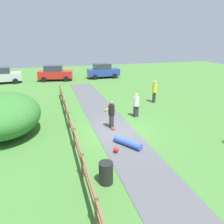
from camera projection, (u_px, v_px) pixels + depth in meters
The scene contains 13 objects.
ground_plane at pixel (115, 131), 13.14m from camera, with size 60.00×60.00×0.00m, color #427533.
asphalt_path at pixel (115, 131), 13.13m from camera, with size 2.40×28.00×0.02m, color #515156.
wooden_fence at pixel (71, 126), 12.21m from camera, with size 0.12×18.12×1.10m.
bush_large at pixel (3, 115), 12.35m from camera, with size 4.14×4.97×2.42m, color #33702D.
trash_bin at pixel (106, 173), 8.41m from camera, with size 0.56×0.56×0.90m, color black.
skater_riding at pixel (112, 113), 13.25m from camera, with size 0.38×0.80×1.74m.
skater_fallen at pixel (127, 143), 11.25m from camera, with size 1.52×1.58×0.36m.
skateboard_loose at pixel (107, 109), 16.77m from camera, with size 0.71×0.70×0.08m.
bystander_white at pixel (136, 104), 15.15m from camera, with size 0.46×0.46×1.72m.
bystander_yellow at pixel (154, 90), 18.42m from camera, with size 0.54×0.54×1.89m.
parked_car_blue at pixel (103, 71), 29.12m from camera, with size 4.21×2.02×1.92m.
parked_car_red at pixel (55, 73), 27.44m from camera, with size 4.43×2.54×1.92m.
parked_car_silver at pixel (2, 75), 25.77m from camera, with size 4.35×2.33×1.92m.
Camera 1 is at (-3.61, -11.43, 5.51)m, focal length 34.72 mm.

